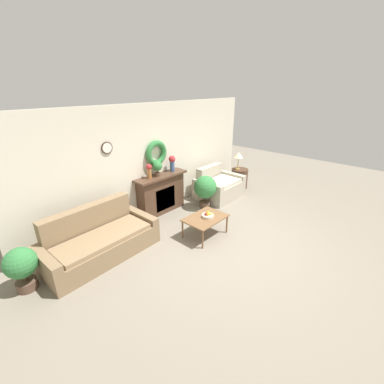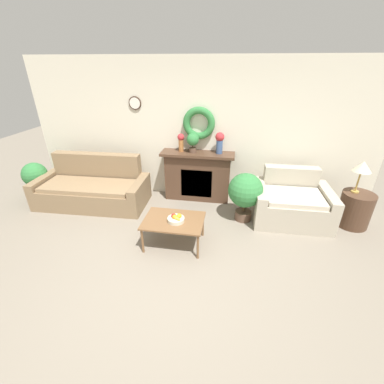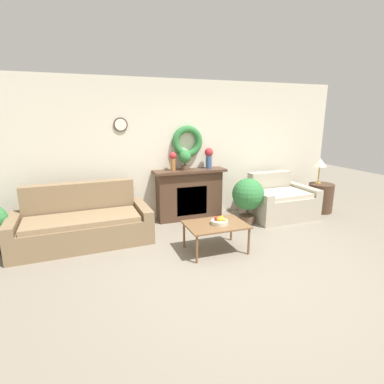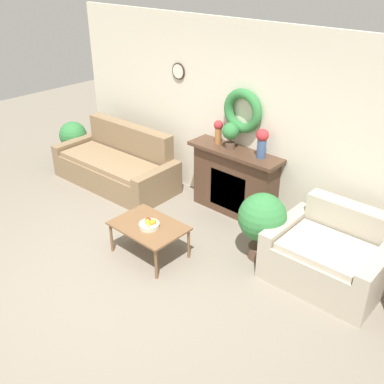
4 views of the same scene
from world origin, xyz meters
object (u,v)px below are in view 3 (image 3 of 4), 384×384
(potted_plant_floor_by_loveseat, at_px, (248,196))
(loveseat_right, at_px, (278,201))
(fruit_bowl, at_px, (220,221))
(potted_plant_on_mantel, at_px, (185,158))
(table_lamp, at_px, (320,163))
(side_table_by_loveseat, at_px, (320,198))
(vase_on_mantel_right, at_px, (209,156))
(fireplace, at_px, (189,194))
(vase_on_mantel_left, at_px, (173,160))
(couch_left, at_px, (83,224))
(coffee_table, at_px, (216,226))

(potted_plant_floor_by_loveseat, bearing_deg, loveseat_right, 12.34)
(fruit_bowl, bearing_deg, loveseat_right, 30.89)
(potted_plant_on_mantel, relative_size, potted_plant_floor_by_loveseat, 0.42)
(fruit_bowl, xyz_separation_m, potted_plant_on_mantel, (-0.01, 1.59, 0.75))
(loveseat_right, bearing_deg, table_lamp, -0.61)
(side_table_by_loveseat, xyz_separation_m, vase_on_mantel_right, (-2.41, 0.54, 0.94))
(loveseat_right, bearing_deg, vase_on_mantel_right, 158.86)
(fireplace, xyz_separation_m, vase_on_mantel_left, (-0.33, 0.01, 0.70))
(loveseat_right, bearing_deg, potted_plant_floor_by_loveseat, -168.71)
(fireplace, distance_m, couch_left, 2.11)
(coffee_table, distance_m, side_table_by_loveseat, 3.13)
(loveseat_right, bearing_deg, fruit_bowl, -150.16)
(table_lamp, height_order, vase_on_mantel_left, vase_on_mantel_left)
(side_table_by_loveseat, height_order, potted_plant_on_mantel, potted_plant_on_mantel)
(loveseat_right, height_order, vase_on_mantel_right, vase_on_mantel_right)
(side_table_by_loveseat, xyz_separation_m, table_lamp, (-0.06, 0.05, 0.75))
(couch_left, distance_m, potted_plant_floor_by_loveseat, 2.99)
(table_lamp, bearing_deg, fireplace, 170.04)
(coffee_table, xyz_separation_m, side_table_by_loveseat, (2.95, 1.04, -0.09))
(couch_left, distance_m, side_table_by_loveseat, 4.85)
(couch_left, xyz_separation_m, vase_on_mantel_right, (2.44, 0.53, 0.93))
(couch_left, height_order, coffee_table, couch_left)
(potted_plant_floor_by_loveseat, bearing_deg, vase_on_mantel_left, 151.90)
(fruit_bowl, relative_size, table_lamp, 0.46)
(fireplace, bearing_deg, table_lamp, -9.96)
(loveseat_right, xyz_separation_m, vase_on_mantel_right, (-1.36, 0.50, 0.92))
(fruit_bowl, relative_size, vase_on_mantel_right, 0.63)
(loveseat_right, xyz_separation_m, fruit_bowl, (-1.86, -1.11, 0.17))
(loveseat_right, relative_size, vase_on_mantel_left, 3.79)
(side_table_by_loveseat, distance_m, potted_plant_floor_by_loveseat, 1.90)
(loveseat_right, distance_m, vase_on_mantel_right, 1.72)
(couch_left, xyz_separation_m, fruit_bowl, (1.95, -1.08, 0.17))
(table_lamp, distance_m, potted_plant_floor_by_loveseat, 1.89)
(side_table_by_loveseat, bearing_deg, coffee_table, -160.62)
(table_lamp, xyz_separation_m, vase_on_mantel_left, (-3.08, 0.49, 0.15))
(vase_on_mantel_right, relative_size, potted_plant_on_mantel, 1.08)
(fruit_bowl, height_order, side_table_by_loveseat, side_table_by_loveseat)
(loveseat_right, height_order, potted_plant_on_mantel, potted_plant_on_mantel)
(couch_left, distance_m, potted_plant_on_mantel, 2.20)
(potted_plant_on_mantel, distance_m, potted_plant_floor_by_loveseat, 1.40)
(fireplace, xyz_separation_m, side_table_by_loveseat, (2.82, -0.54, -0.20))
(side_table_by_loveseat, distance_m, vase_on_mantel_right, 2.64)
(coffee_table, relative_size, table_lamp, 1.66)
(loveseat_right, xyz_separation_m, table_lamp, (0.98, 0.01, 0.74))
(fruit_bowl, bearing_deg, side_table_by_loveseat, 20.17)
(fruit_bowl, distance_m, vase_on_mantel_right, 1.84)
(coffee_table, relative_size, side_table_by_loveseat, 1.48)
(vase_on_mantel_left, relative_size, vase_on_mantel_right, 0.86)
(couch_left, bearing_deg, vase_on_mantel_left, 15.18)
(potted_plant_on_mantel, bearing_deg, loveseat_right, -14.32)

